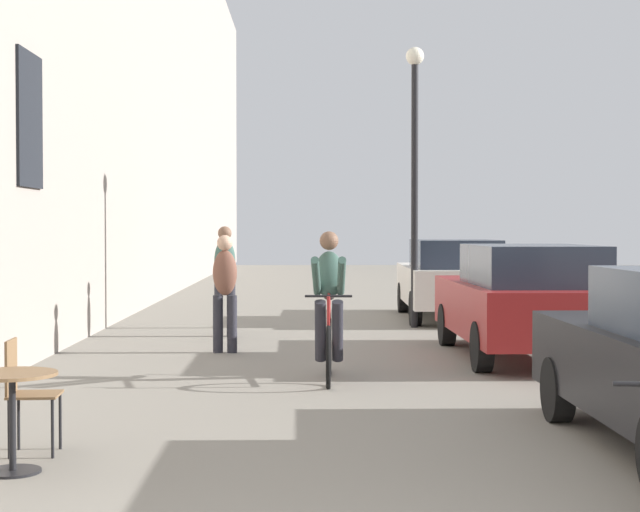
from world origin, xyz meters
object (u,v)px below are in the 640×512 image
Objects in this scene: cafe_table_mid at (12,400)px; cafe_chair_mid_toward_street at (25,387)px; cyclist_on_bicycle at (329,309)px; parked_car_third at (452,278)px; pedestrian_mid at (225,274)px; parked_car_second at (524,299)px; street_lamp at (415,150)px; pedestrian_near at (225,287)px.

cafe_chair_mid_toward_street is (-0.08, 0.60, -0.00)m from cafe_table_mid.
cafe_table_mid is 0.41× the size of cyclist_on_bicycle.
cafe_chair_mid_toward_street is 12.57m from parked_car_third.
parked_car_third is at bearing 36.41° from pedestrian_mid.
parked_car_second and parked_car_third have the same top height.
cafe_chair_mid_toward_street is at bearing -112.31° from street_lamp.
cafe_chair_mid_toward_street is at bearing -113.28° from parked_car_third.
street_lamp is at bearing 69.21° from cafe_table_mid.
pedestrian_near is at bearing 119.25° from cyclist_on_bicycle.
parked_car_third is at bearing 91.29° from parked_car_second.
parked_car_second is (5.10, 5.70, 0.27)m from cafe_chair_mid_toward_street.
pedestrian_mid is (-0.17, 2.15, 0.07)m from pedestrian_near.
parked_car_second is (4.23, -2.83, -0.21)m from pedestrian_mid.
parked_car_second is (4.06, -0.68, -0.14)m from pedestrian_near.
street_lamp reaches higher than parked_car_third.
pedestrian_near reaches higher than cafe_chair_mid_toward_street.
street_lamp is at bearing 103.50° from parked_car_second.
cafe_table_mid is 0.81× the size of cafe_chair_mid_toward_street.
parked_car_second reaches higher than cafe_table_mid.
parked_car_second is at bearing 34.26° from cyclist_on_bicycle.
pedestrian_mid is at bearing -143.59° from parked_car_third.
parked_car_second is 5.85m from parked_car_third.
parked_car_third reaches higher than cafe_chair_mid_toward_street.
street_lamp is 4.95m from parked_car_second.
street_lamp is (4.08, 9.95, 2.59)m from cafe_chair_mid_toward_street.
cafe_chair_mid_toward_street is 6.48m from pedestrian_near.
pedestrian_near is at bearing 80.71° from cafe_chair_mid_toward_street.
pedestrian_mid is (0.87, 8.53, 0.48)m from cafe_chair_mid_toward_street.
street_lamp is (3.21, 1.42, 2.11)m from pedestrian_mid.
pedestrian_mid is at bearing 94.53° from pedestrian_near.
cafe_table_mid is at bearing -117.79° from cyclist_on_bicycle.
cafe_table_mid is at bearing -82.84° from cafe_chair_mid_toward_street.
cafe_table_mid is 13.10m from parked_car_third.
cafe_chair_mid_toward_street is at bearing -99.29° from pedestrian_near.
parked_car_second is 1.00× the size of parked_car_third.
parked_car_third is (-0.13, 5.85, -0.00)m from parked_car_second.
parked_car_third is at bearing 71.74° from cyclist_on_bicycle.
cyclist_on_bicycle is 2.86m from pedestrian_near.
cafe_chair_mid_toward_street is 11.06m from street_lamp.
cafe_chair_mid_toward_street is at bearing -131.85° from parked_car_second.
cyclist_on_bicycle is 0.41× the size of parked_car_third.
cyclist_on_bicycle reaches higher than cafe_chair_mid_toward_street.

